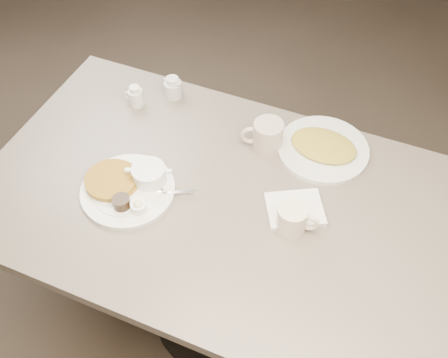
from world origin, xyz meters
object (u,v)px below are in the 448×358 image
at_px(coffee_mug_far, 267,135).
at_px(coffee_mug_near, 293,219).
at_px(creamer_left, 136,96).
at_px(creamer_right, 173,88).
at_px(diner_table, 222,230).
at_px(hash_plate, 323,148).
at_px(main_plate, 129,185).

bearing_deg(coffee_mug_far, coffee_mug_near, -57.02).
height_order(creamer_left, creamer_right, same).
xyz_separation_m(diner_table, coffee_mug_far, (0.05, 0.26, 0.22)).
relative_size(coffee_mug_near, hash_plate, 0.40).
bearing_deg(diner_table, creamer_right, 133.31).
xyz_separation_m(coffee_mug_near, creamer_left, (-0.68, 0.29, -0.01)).
bearing_deg(main_plate, coffee_mug_far, 46.30).
distance_m(main_plate, hash_plate, 0.64).
relative_size(coffee_mug_near, creamer_left, 1.60).
relative_size(coffee_mug_far, creamer_right, 1.66).
xyz_separation_m(diner_table, creamer_right, (-0.35, 0.37, 0.21)).
distance_m(diner_table, coffee_mug_near, 0.32).
height_order(diner_table, creamer_right, creamer_right).
distance_m(diner_table, creamer_left, 0.56).
xyz_separation_m(coffee_mug_far, hash_plate, (0.18, 0.05, -0.04)).
bearing_deg(creamer_left, creamer_right, 43.11).
xyz_separation_m(main_plate, hash_plate, (0.50, 0.39, -0.01)).
bearing_deg(creamer_right, hash_plate, -5.31).
distance_m(creamer_left, creamer_right, 0.14).
height_order(coffee_mug_near, creamer_right, coffee_mug_near).
height_order(diner_table, creamer_left, creamer_left).
xyz_separation_m(coffee_mug_near, hash_plate, (-0.00, 0.33, -0.03)).
bearing_deg(coffee_mug_far, hash_plate, 16.65).
xyz_separation_m(main_plate, creamer_right, (-0.07, 0.44, 0.01)).
height_order(coffee_mug_far, creamer_left, coffee_mug_far).
relative_size(coffee_mug_far, creamer_left, 1.88).
bearing_deg(coffee_mug_far, creamer_right, 164.80).
relative_size(diner_table, creamer_right, 16.56).
relative_size(diner_table, creamer_left, 18.75).
height_order(coffee_mug_far, creamer_right, coffee_mug_far).
distance_m(diner_table, hash_plate, 0.43).
relative_size(diner_table, coffee_mug_far, 9.95).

